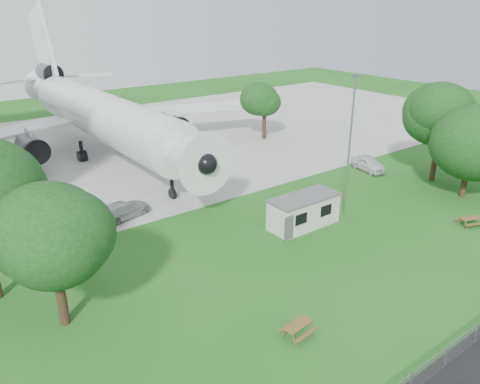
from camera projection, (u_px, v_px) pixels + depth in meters
ground at (332, 275)px, 32.05m from camera, size 160.00×160.00×0.00m
concrete_apron at (111, 148)px, 60.16m from camera, size 120.00×46.00×0.03m
airliner at (98, 112)px, 55.49m from camera, size 46.36×47.73×17.69m
site_cabin at (304, 211)px, 38.68m from camera, size 6.76×2.73×2.62m
picnic_west at (298, 335)px, 26.20m from camera, size 1.97×1.71×0.76m
picnic_east at (469, 226)px, 39.09m from camera, size 2.19×2.00×0.76m
fence at (464, 351)px, 25.03m from camera, size 58.00×0.04×1.30m
lamp_mast at (349, 149)px, 38.97m from camera, size 0.16×0.16×12.00m
tree_west_small at (52, 245)px, 25.28m from camera, size 6.70×6.70×8.51m
tree_east_front at (471, 145)px, 43.17m from camera, size 7.98×7.98×9.12m
tree_east_back at (442, 115)px, 46.60m from camera, size 7.33×7.33×10.61m
tree_far_apron at (265, 100)px, 62.30m from camera, size 5.35×5.35×8.05m
car_ne_hatch at (368, 164)px, 51.70m from camera, size 2.40×4.51×1.46m
car_ne_sedan at (367, 163)px, 52.20m from camera, size 1.91×4.20×1.34m
car_apron_van at (123, 210)px, 40.26m from camera, size 5.47×3.25×1.49m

